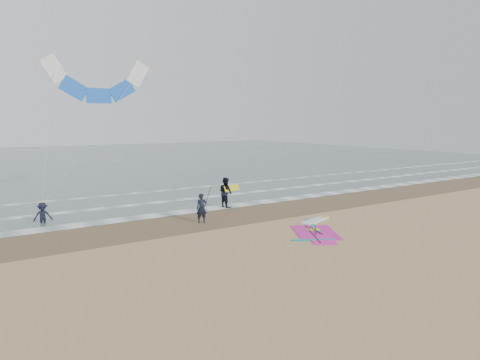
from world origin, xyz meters
TOP-DOWN VIEW (x-y plane):
  - ground at (0.00, 0.00)m, footprint 120.00×120.00m
  - sea_water at (0.00, 48.00)m, footprint 120.00×80.00m
  - wet_sand_band at (0.00, 6.00)m, footprint 120.00×5.00m
  - foam_waterline at (0.00, 10.44)m, footprint 120.00×9.15m
  - windsurf_rig at (1.80, 0.71)m, footprint 4.83×4.57m
  - person_standing at (-2.39, 5.21)m, footprint 0.67×0.52m
  - person_walking at (0.88, 8.12)m, footprint 0.85×1.03m
  - person_wading at (-9.67, 9.72)m, footprint 1.00×0.60m
  - held_pole at (-2.09, 5.21)m, footprint 0.17×0.86m
  - carried_kiteboard at (1.28, 8.02)m, footprint 1.30×0.51m
  - surf_kite at (-5.40, 13.46)m, footprint 7.74×3.83m

SIDE VIEW (x-z plane):
  - ground at x=0.00m, z-range 0.00..0.00m
  - wet_sand_band at x=0.00m, z-range 0.00..0.01m
  - sea_water at x=0.00m, z-range 0.00..0.02m
  - foam_waterline at x=0.00m, z-range 0.02..0.04m
  - windsurf_rig at x=1.80m, z-range -0.03..0.09m
  - person_wading at x=-9.67m, z-range 0.00..1.50m
  - person_standing at x=-2.39m, z-range 0.00..1.61m
  - person_walking at x=0.88m, z-range 0.00..1.94m
  - held_pole at x=-2.09m, z-range 0.27..2.09m
  - carried_kiteboard at x=1.28m, z-range 1.04..1.43m
  - surf_kite at x=-5.40m, z-range 3.56..12.17m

